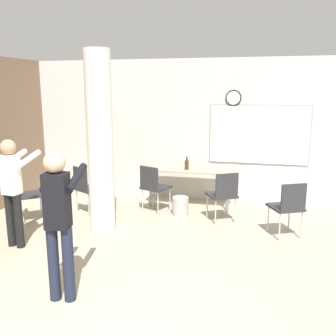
{
  "coord_description": "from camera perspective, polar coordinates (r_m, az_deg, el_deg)",
  "views": [
    {
      "loc": [
        1.2,
        -2.37,
        2.22
      ],
      "look_at": [
        0.03,
        2.41,
        1.18
      ],
      "focal_mm": 40.0,
      "sensor_mm": 36.0,
      "label": 1
    }
  ],
  "objects": [
    {
      "name": "wall_back",
      "position": [
        7.56,
        4.77,
        5.7
      ],
      "size": [
        8.0,
        0.15,
        2.8
      ],
      "color": "silver",
      "rests_on": "ground_plane"
    },
    {
      "name": "support_pillar",
      "position": [
        5.83,
        -10.31,
        3.69
      ],
      "size": [
        0.4,
        0.4,
        2.8
      ],
      "color": "silver",
      "rests_on": "ground_plane"
    },
    {
      "name": "folding_table",
      "position": [
        7.16,
        3.52,
        -0.52
      ],
      "size": [
        1.6,
        0.62,
        0.73
      ],
      "color": "tan",
      "rests_on": "ground_plane"
    },
    {
      "name": "bottle_on_table",
      "position": [
        7.05,
        2.87,
        0.53
      ],
      "size": [
        0.08,
        0.08,
        0.25
      ],
      "color": "#4C3319",
      "rests_on": "folding_table"
    },
    {
      "name": "waste_bin",
      "position": [
        6.74,
        1.89,
        -5.79
      ],
      "size": [
        0.29,
        0.29,
        0.33
      ],
      "color": "#B2B2B7",
      "rests_on": "ground_plane"
    },
    {
      "name": "chair_table_left",
      "position": [
        6.81,
        -2.2,
        -2.58
      ],
      "size": [
        0.58,
        0.58,
        0.87
      ],
      "color": "#2D2D33",
      "rests_on": "ground_plane"
    },
    {
      "name": "chair_near_pillar",
      "position": [
        6.88,
        -12.24,
        -2.69
      ],
      "size": [
        0.6,
        0.6,
        0.87
      ],
      "color": "#2D2D33",
      "rests_on": "ground_plane"
    },
    {
      "name": "chair_by_left_wall",
      "position": [
        6.8,
        -20.87,
        -3.39
      ],
      "size": [
        0.62,
        0.62,
        0.87
      ],
      "color": "#2D2D33",
      "rests_on": "ground_plane"
    },
    {
      "name": "chair_table_right",
      "position": [
        6.37,
        8.41,
        -3.73
      ],
      "size": [
        0.6,
        0.6,
        0.87
      ],
      "color": "#2D2D33",
      "rests_on": "ground_plane"
    },
    {
      "name": "chair_mid_room",
      "position": [
        5.93,
        17.85,
        -5.37
      ],
      "size": [
        0.59,
        0.59,
        0.87
      ],
      "color": "#2D2D33",
      "rests_on": "ground_plane"
    },
    {
      "name": "person_playing_front",
      "position": [
        4.04,
        -16.3,
        -6.81
      ],
      "size": [
        0.41,
        0.62,
        1.62
      ],
      "color": "#1E2338",
      "rests_on": "ground_plane"
    },
    {
      "name": "person_watching_back",
      "position": [
        5.66,
        -22.59,
        -2.34
      ],
      "size": [
        0.39,
        0.59,
        1.55
      ],
      "color": "black",
      "rests_on": "ground_plane"
    }
  ]
}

